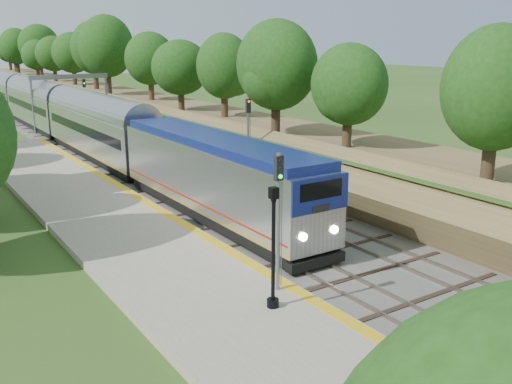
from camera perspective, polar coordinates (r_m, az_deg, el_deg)
trackbed at (r=71.05m, az=-19.28°, el=6.29°), size 9.50×170.00×0.28m
platform at (r=27.88m, az=-10.94°, el=-5.47°), size 6.40×68.00×0.38m
yellow_stripe at (r=28.93m, az=-5.74°, el=-4.09°), size 0.55×68.00×0.01m
embankment at (r=73.25m, az=-13.02°, el=8.47°), size 10.64×170.00×11.70m
signal_gantry at (r=65.84m, az=-18.13°, el=9.93°), size 8.40×0.38×6.20m
train at (r=79.31m, az=-22.50°, el=8.44°), size 3.04×121.79×4.47m
lamppost_far at (r=20.41m, az=1.73°, el=-6.32°), size 0.45×0.45×4.51m
signal_platform at (r=21.40m, az=2.24°, el=-1.58°), size 0.32×0.25×5.41m
signal_farside at (r=39.71m, az=-0.78°, el=6.16°), size 0.32×0.26×5.87m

